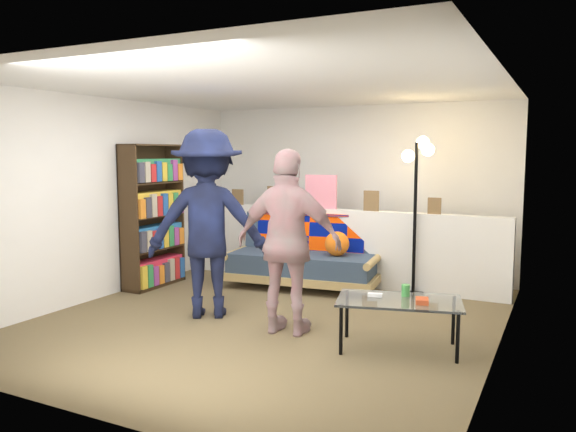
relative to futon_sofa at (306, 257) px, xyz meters
The scene contains 10 objects.
ground 1.55m from the futon_sofa, 79.52° to the right, with size 5.00×5.00×0.00m, color brown.
room_shell 1.65m from the futon_sofa, 74.80° to the right, with size 4.60×5.05×2.45m.
half_wall_ledge 0.44m from the futon_sofa, 49.84° to the left, with size 4.45×0.15×1.00m, color silver.
ledge_decor 0.84m from the futon_sofa, 81.24° to the left, with size 2.97×0.02×0.45m.
futon_sofa is the anchor object (origin of this frame).
bookshelf 2.06m from the futon_sofa, 154.51° to the right, with size 0.31×0.92×1.85m.
coffee_table 2.49m from the futon_sofa, 45.82° to the right, with size 1.19×0.84×0.56m.
floor_lamp 1.71m from the futon_sofa, ahead, with size 0.42×0.35×1.94m.
person_left 1.81m from the futon_sofa, 103.05° to the right, with size 1.28×0.74×1.99m, color black.
person_right 2.00m from the futon_sofa, 70.30° to the right, with size 1.04×0.44×1.78m, color pink.
Camera 1 is at (2.75, -5.08, 1.75)m, focal length 35.00 mm.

